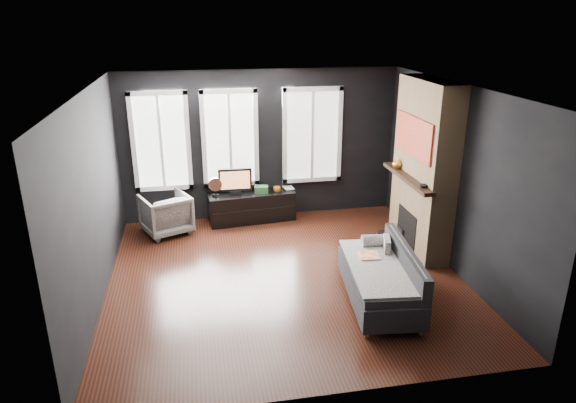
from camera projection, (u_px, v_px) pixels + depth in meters
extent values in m
plane|color=black|center=(285.00, 277.00, 7.46)|extent=(5.00, 5.00, 0.00)
plane|color=white|center=(285.00, 88.00, 6.53)|extent=(5.00, 5.00, 0.00)
cube|color=black|center=(261.00, 145.00, 9.30)|extent=(5.00, 0.02, 2.70)
cube|color=black|center=(93.00, 200.00, 6.57)|extent=(0.02, 5.00, 2.70)
cube|color=black|center=(455.00, 179.00, 7.42)|extent=(0.02, 5.00, 2.70)
cube|color=gray|center=(386.00, 249.00, 7.07)|extent=(0.17, 0.34, 0.33)
imported|color=silver|center=(166.00, 212.00, 8.83)|extent=(0.96, 0.94, 0.77)
imported|color=orange|center=(277.00, 189.00, 9.32)|extent=(0.17, 0.15, 0.13)
imported|color=beige|center=(284.00, 183.00, 9.48)|extent=(0.18, 0.03, 0.24)
cube|color=#2E6834|center=(261.00, 189.00, 9.28)|extent=(0.26, 0.19, 0.13)
imported|color=gold|center=(398.00, 163.00, 8.32)|extent=(0.20, 0.20, 0.17)
cylinder|color=black|center=(423.00, 186.00, 7.42)|extent=(0.12, 0.12, 0.04)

